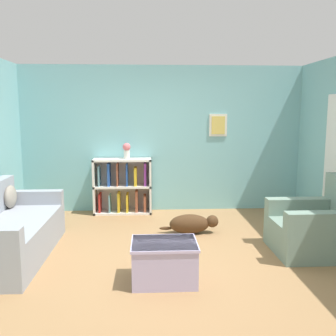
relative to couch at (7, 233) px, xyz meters
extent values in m
plane|color=#997047|center=(2.01, -0.03, -0.31)|extent=(14.00, 14.00, 0.00)
cube|color=#7AB7BC|center=(2.01, 2.22, 0.99)|extent=(5.60, 0.10, 2.60)
cube|color=silver|center=(3.01, 2.16, 1.24)|extent=(0.32, 0.02, 0.40)
cube|color=#DBBC56|center=(3.01, 2.15, 1.24)|extent=(0.24, 0.01, 0.32)
cube|color=#9399A3|center=(0.05, 0.00, -0.09)|extent=(0.87, 1.96, 0.45)
cube|color=#9399A3|center=(0.05, 0.90, 0.24)|extent=(0.87, 0.16, 0.20)
ellipsoid|color=gray|center=(-0.18, 0.68, 0.30)|extent=(0.14, 0.32, 0.32)
cube|color=silver|center=(0.80, 1.98, 0.17)|extent=(0.04, 0.34, 0.97)
cube|color=silver|center=(1.78, 1.98, 0.17)|extent=(0.04, 0.34, 0.97)
cube|color=silver|center=(1.29, 2.14, 0.17)|extent=(1.02, 0.02, 0.97)
cube|color=silver|center=(1.29, 1.98, -0.30)|extent=(1.02, 0.34, 0.04)
cube|color=silver|center=(1.29, 1.98, 0.17)|extent=(1.02, 0.34, 0.04)
cube|color=silver|center=(1.29, 1.98, 0.64)|extent=(1.02, 0.34, 0.04)
cube|color=#B22823|center=(0.89, 1.97, -0.12)|extent=(0.03, 0.25, 0.34)
cube|color=#60939E|center=(0.89, 1.97, 0.37)|extent=(0.03, 0.25, 0.35)
cube|color=#60939E|center=(1.07, 1.97, -0.13)|extent=(0.03, 0.25, 0.32)
cube|color=#234C9E|center=(1.06, 1.97, 0.39)|extent=(0.04, 0.25, 0.40)
cube|color=gold|center=(1.22, 1.97, -0.12)|extent=(0.04, 0.25, 0.36)
cube|color=brown|center=(1.21, 1.97, 0.39)|extent=(0.03, 0.25, 0.39)
cube|color=gold|center=(1.37, 1.97, -0.13)|extent=(0.04, 0.25, 0.33)
cube|color=#234C9E|center=(1.38, 1.97, 0.38)|extent=(0.03, 0.25, 0.38)
cube|color=brown|center=(1.54, 1.97, -0.10)|extent=(0.04, 0.25, 0.39)
cube|color=gold|center=(1.52, 1.97, 0.35)|extent=(0.05, 0.25, 0.32)
cube|color=brown|center=(1.68, 1.97, -0.14)|extent=(0.05, 0.25, 0.30)
cube|color=#7A2D84|center=(1.69, 1.97, 0.39)|extent=(0.04, 0.25, 0.39)
cube|color=gray|center=(3.85, -0.05, -0.11)|extent=(1.02, 0.89, 0.41)
cube|color=gray|center=(3.85, -0.40, 0.21)|extent=(1.02, 0.18, 0.22)
cube|color=gray|center=(3.85, 0.31, 0.21)|extent=(1.02, 0.18, 0.22)
cube|color=#ADA3CC|center=(1.91, -0.78, -0.09)|extent=(0.67, 0.50, 0.44)
cube|color=#BBB0DC|center=(1.91, -0.78, 0.11)|extent=(0.69, 0.52, 0.03)
ellipsoid|color=#472D19|center=(2.35, 0.79, -0.17)|extent=(0.59, 0.26, 0.29)
sphere|color=#472D19|center=(2.69, 0.79, -0.13)|extent=(0.18, 0.18, 0.18)
ellipsoid|color=#472D19|center=(2.00, 0.83, -0.24)|extent=(0.20, 0.05, 0.05)
cylinder|color=silver|center=(1.37, 1.98, 0.74)|extent=(0.11, 0.11, 0.15)
sphere|color=#E06B70|center=(1.37, 1.98, 0.87)|extent=(0.14, 0.14, 0.14)
camera|label=1|loc=(1.74, -4.54, 1.48)|focal=40.00mm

